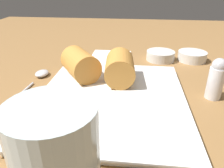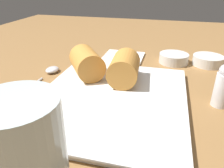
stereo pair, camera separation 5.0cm
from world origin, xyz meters
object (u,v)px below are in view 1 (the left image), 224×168
dipping_bowl_far (192,56)px  spoon (39,76)px  napkin (110,58)px  dipping_bowl_near (160,55)px  salt_shaker (216,79)px  serving_plate (112,99)px

dipping_bowl_far → spoon: (16.12, -37.42, -0.78)cm
napkin → dipping_bowl_near: bearing=94.8°
napkin → salt_shaker: size_ratio=1.65×
salt_shaker → serving_plate: bearing=-78.1°
dipping_bowl_near → napkin: size_ratio=0.58×
dipping_bowl_near → dipping_bowl_far: (-0.53, 8.71, 0.00)cm
dipping_bowl_near → dipping_bowl_far: 8.72cm
napkin → spoon: bearing=-45.6°
spoon → napkin: (-14.43, 14.75, -0.30)cm
dipping_bowl_far → salt_shaker: 21.11cm
napkin → salt_shaker: (19.24, 22.21, 3.72)cm
dipping_bowl_far → salt_shaker: (20.93, -0.47, 2.64)cm
spoon → salt_shaker: bearing=82.6°
dipping_bowl_far → spoon: 40.76cm
serving_plate → dipping_bowl_far: 31.76cm
dipping_bowl_near → dipping_bowl_far: bearing=93.5°
spoon → salt_shaker: salt_shaker is taller
dipping_bowl_far → napkin: 22.76cm
dipping_bowl_near → napkin: 14.06cm
serving_plate → salt_shaker: size_ratio=3.91×
napkin → dipping_bowl_far: bearing=94.3°
dipping_bowl_far → serving_plate: bearing=-38.1°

